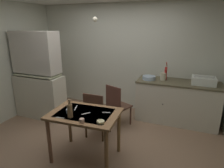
# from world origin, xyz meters

# --- Properties ---
(ground_plane) EXTENTS (5.39, 5.39, 0.00)m
(ground_plane) POSITION_xyz_m (0.00, 0.00, 0.00)
(ground_plane) COLOR #8B6C53
(wall_back) EXTENTS (4.49, 0.10, 2.51)m
(wall_back) POSITION_xyz_m (0.00, 1.80, 1.26)
(wall_back) COLOR beige
(wall_back) RESTS_ON ground
(hutch_cabinet) EXTENTS (1.10, 0.45, 1.91)m
(hutch_cabinet) POSITION_xyz_m (-1.62, 0.58, 0.89)
(hutch_cabinet) COLOR beige
(hutch_cabinet) RESTS_ON ground
(counter_cabinet) EXTENTS (1.68, 0.64, 0.90)m
(counter_cabinet) POSITION_xyz_m (1.27, 1.43, 0.45)
(counter_cabinet) COLOR beige
(counter_cabinet) RESTS_ON ground
(sink_basin) EXTENTS (0.44, 0.34, 0.15)m
(sink_basin) POSITION_xyz_m (1.73, 1.43, 0.97)
(sink_basin) COLOR white
(sink_basin) RESTS_ON counter_cabinet
(hand_pump) EXTENTS (0.05, 0.27, 0.39)m
(hand_pump) POSITION_xyz_m (0.99, 1.47, 1.07)
(hand_pump) COLOR #B21E19
(hand_pump) RESTS_ON counter_cabinet
(mixing_bowl_counter) EXTENTS (0.28, 0.28, 0.08)m
(mixing_bowl_counter) POSITION_xyz_m (0.66, 1.38, 0.94)
(mixing_bowl_counter) COLOR #9EB2C6
(mixing_bowl_counter) RESTS_ON counter_cabinet
(stoneware_crock) EXTENTS (0.12, 0.12, 0.16)m
(stoneware_crock) POSITION_xyz_m (0.94, 1.44, 0.98)
(stoneware_crock) COLOR beige
(stoneware_crock) RESTS_ON counter_cabinet
(dining_table) EXTENTS (1.06, 0.76, 0.77)m
(dining_table) POSITION_xyz_m (0.04, -0.34, 0.65)
(dining_table) COLOR brown
(dining_table) RESTS_ON ground
(chair_far_side) EXTENTS (0.40, 0.40, 0.88)m
(chair_far_side) POSITION_xyz_m (-0.06, 0.25, 0.47)
(chair_far_side) COLOR #47321D
(chair_far_side) RESTS_ON ground
(chair_by_counter) EXTENTS (0.52, 0.52, 0.89)m
(chair_by_counter) POSITION_xyz_m (0.16, 0.76, 0.47)
(chair_by_counter) COLOR #4D2F23
(chair_by_counter) RESTS_ON ground
(serving_bowl_wide) EXTENTS (0.10, 0.10, 0.03)m
(serving_bowl_wide) POSITION_xyz_m (0.39, -0.54, 0.79)
(serving_bowl_wide) COLOR beige
(serving_bowl_wide) RESTS_ON dining_table
(mug_tall) EXTENTS (0.08, 0.08, 0.06)m
(mug_tall) POSITION_xyz_m (-0.18, -0.43, 0.80)
(mug_tall) COLOR #9EB2C6
(mug_tall) RESTS_ON dining_table
(teacup_mint) EXTENTS (0.07, 0.07, 0.06)m
(teacup_mint) POSITION_xyz_m (0.15, -0.62, 0.80)
(teacup_mint) COLOR tan
(teacup_mint) RESTS_ON dining_table
(glass_bottle) EXTENTS (0.08, 0.08, 0.27)m
(glass_bottle) POSITION_xyz_m (-0.08, -0.54, 0.88)
(glass_bottle) COLOR olive
(glass_bottle) RESTS_ON dining_table
(table_knife) EXTENTS (0.08, 0.18, 0.00)m
(table_knife) POSITION_xyz_m (-0.17, -0.24, 0.77)
(table_knife) COLOR silver
(table_knife) RESTS_ON dining_table
(teaspoon_near_bowl) EXTENTS (0.10, 0.12, 0.00)m
(teaspoon_near_bowl) POSITION_xyz_m (0.07, -0.36, 0.77)
(teaspoon_near_bowl) COLOR beige
(teaspoon_near_bowl) RESTS_ON dining_table
(teaspoon_by_cup) EXTENTS (0.12, 0.05, 0.00)m
(teaspoon_by_cup) POSITION_xyz_m (0.34, -0.22, 0.77)
(teaspoon_by_cup) COLOR beige
(teaspoon_by_cup) RESTS_ON dining_table
(serving_spoon) EXTENTS (0.13, 0.04, 0.00)m
(serving_spoon) POSITION_xyz_m (-0.20, -0.62, 0.77)
(serving_spoon) COLOR beige
(serving_spoon) RESTS_ON dining_table
(pendant_bulb) EXTENTS (0.08, 0.08, 0.08)m
(pendant_bulb) POSITION_xyz_m (-0.07, 0.32, 2.11)
(pendant_bulb) COLOR #F9EFCC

